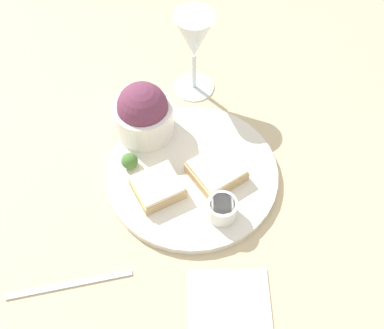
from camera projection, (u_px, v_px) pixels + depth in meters
ground_plane at (192, 176)px, 0.81m from camera, size 4.00×4.00×0.00m
dinner_plate at (192, 174)px, 0.80m from camera, size 0.29×0.29×0.01m
salad_bowl at (143, 113)px, 0.81m from camera, size 0.10×0.10×0.10m
sauce_ramekin at (222, 208)px, 0.73m from camera, size 0.05×0.05×0.03m
cheese_toast_near at (216, 171)px, 0.78m from camera, size 0.11×0.10×0.03m
cheese_toast_far at (158, 187)px, 0.76m from camera, size 0.10×0.10×0.03m
wine_glass at (194, 40)px, 0.83m from camera, size 0.08×0.08×0.17m
garnish at (130, 161)px, 0.79m from camera, size 0.03×0.03×0.03m
napkin at (230, 315)px, 0.67m from camera, size 0.17×0.16×0.01m
fork at (69, 284)px, 0.70m from camera, size 0.11×0.15×0.01m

